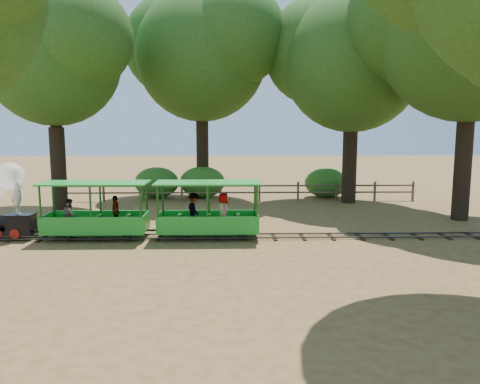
{
  "coord_description": "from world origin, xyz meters",
  "views": [
    {
      "loc": [
        -0.57,
        -15.84,
        3.87
      ],
      "look_at": [
        -0.18,
        0.5,
        1.54
      ],
      "focal_mm": 35.0,
      "sensor_mm": 36.0,
      "label": 1
    }
  ],
  "objects": [
    {
      "name": "carriage_front",
      "position": [
        -5.17,
        -0.01,
        0.76
      ],
      "size": [
        3.59,
        1.47,
        1.87
      ],
      "color": "green",
      "rests_on": "track"
    },
    {
      "name": "shrub_east",
      "position": [
        4.7,
        9.3,
        0.8
      ],
      "size": [
        2.32,
        1.79,
        1.61
      ],
      "primitive_type": "ellipsoid",
      "color": "#2D6B1E",
      "rests_on": "ground"
    },
    {
      "name": "track",
      "position": [
        0.0,
        0.0,
        0.07
      ],
      "size": [
        22.0,
        1.0,
        0.1
      ],
      "color": "#3F3D3A",
      "rests_on": "ground"
    },
    {
      "name": "oak_nc",
      "position": [
        -2.03,
        9.59,
        7.87
      ],
      "size": [
        8.63,
        7.6,
        10.97
      ],
      "color": "#2D2116",
      "rests_on": "ground"
    },
    {
      "name": "shrub_west",
      "position": [
        -4.48,
        9.3,
        0.83
      ],
      "size": [
        2.39,
        1.84,
        1.66
      ],
      "primitive_type": "ellipsoid",
      "color": "#2D6B1E",
      "rests_on": "ground"
    },
    {
      "name": "shrub_mid_w",
      "position": [
        -2.01,
        9.3,
        0.85
      ],
      "size": [
        2.44,
        1.88,
        1.69
      ],
      "primitive_type": "ellipsoid",
      "color": "#2D6B1E",
      "rests_on": "ground"
    },
    {
      "name": "shrub_mid_e",
      "position": [
        4.85,
        9.3,
        0.66
      ],
      "size": [
        1.91,
        1.47,
        1.33
      ],
      "primitive_type": "ellipsoid",
      "color": "#2D6B1E",
      "rests_on": "ground"
    },
    {
      "name": "oak_nw",
      "position": [
        -8.53,
        6.08,
        7.19
      ],
      "size": [
        7.62,
        6.7,
        9.93
      ],
      "color": "#2D2116",
      "rests_on": "ground"
    },
    {
      "name": "oak_ne",
      "position": [
        5.47,
        7.59,
        7.29
      ],
      "size": [
        8.53,
        7.51,
        10.36
      ],
      "color": "#2D2116",
      "rests_on": "ground"
    },
    {
      "name": "ground",
      "position": [
        0.0,
        0.0,
        0.0
      ],
      "size": [
        90.0,
        90.0,
        0.0
      ],
      "primitive_type": "plane",
      "color": "olive",
      "rests_on": "ground"
    },
    {
      "name": "oak_e",
      "position": [
        8.96,
        3.1,
        8.05
      ],
      "size": [
        9.22,
        8.11,
        11.36
      ],
      "color": "#2D2116",
      "rests_on": "ground"
    },
    {
      "name": "fence",
      "position": [
        0.0,
        8.0,
        0.58
      ],
      "size": [
        18.1,
        0.1,
        1.0
      ],
      "color": "brown",
      "rests_on": "ground"
    },
    {
      "name": "carriage_rear",
      "position": [
        -1.31,
        0.01,
        0.8
      ],
      "size": [
        3.59,
        1.47,
        1.87
      ],
      "color": "green",
      "rests_on": "track"
    }
  ]
}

